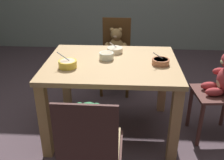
# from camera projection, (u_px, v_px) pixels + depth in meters

# --- Properties ---
(ground_plane) EXTENTS (5.20, 5.20, 0.04)m
(ground_plane) POSITION_uv_depth(u_px,v_px,m) (112.00, 131.00, 2.60)
(ground_plane) COLOR #4F3E45
(dining_table) EXTENTS (1.16, 0.91, 0.72)m
(dining_table) POSITION_uv_depth(u_px,v_px,m) (112.00, 75.00, 2.34)
(dining_table) COLOR tan
(dining_table) RESTS_ON ground_plane
(teddy_chair_far_center) EXTENTS (0.39, 0.39, 0.89)m
(teddy_chair_far_center) POSITION_uv_depth(u_px,v_px,m) (116.00, 49.00, 3.15)
(teddy_chair_far_center) COLOR #4C2F16
(teddy_chair_far_center) RESTS_ON ground_plane
(teddy_chair_near_front) EXTENTS (0.39, 0.38, 0.88)m
(teddy_chair_near_front) POSITION_uv_depth(u_px,v_px,m) (90.00, 141.00, 1.59)
(teddy_chair_near_front) COLOR #482B28
(teddy_chair_near_front) RESTS_ON ground_plane
(porridge_bowl_terracotta_near_right) EXTENTS (0.15, 0.15, 0.12)m
(porridge_bowl_terracotta_near_right) POSITION_uv_depth(u_px,v_px,m) (161.00, 62.00, 2.22)
(porridge_bowl_terracotta_near_right) COLOR #B66C49
(porridge_bowl_terracotta_near_right) RESTS_ON dining_table
(porridge_bowl_white_center) EXTENTS (0.13, 0.13, 0.06)m
(porridge_bowl_white_center) POSITION_uv_depth(u_px,v_px,m) (106.00, 56.00, 2.33)
(porridge_bowl_white_center) COLOR silver
(porridge_bowl_white_center) RESTS_ON dining_table
(porridge_bowl_cream_far_center) EXTENTS (0.15, 0.15, 0.12)m
(porridge_bowl_cream_far_center) POSITION_uv_depth(u_px,v_px,m) (115.00, 50.00, 2.50)
(porridge_bowl_cream_far_center) COLOR beige
(porridge_bowl_cream_far_center) RESTS_ON dining_table
(porridge_bowl_yellow_near_left) EXTENTS (0.16, 0.15, 0.13)m
(porridge_bowl_yellow_near_left) POSITION_uv_depth(u_px,v_px,m) (68.00, 64.00, 2.16)
(porridge_bowl_yellow_near_left) COLOR yellow
(porridge_bowl_yellow_near_left) RESTS_ON dining_table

